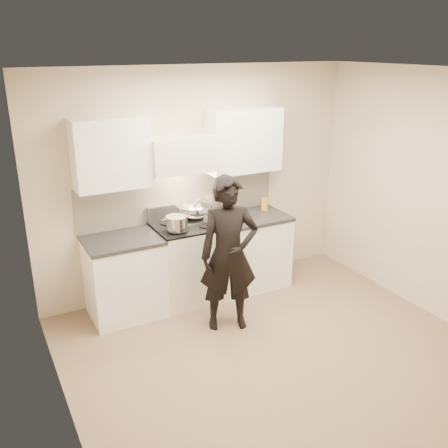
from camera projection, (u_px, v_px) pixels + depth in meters
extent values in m
plane|color=#836A4E|center=(274.00, 351.00, 5.02)|extent=(4.00, 4.00, 0.00)
cube|color=beige|center=(198.00, 181.00, 6.01)|extent=(4.00, 0.04, 2.70)
cube|color=beige|center=(436.00, 311.00, 3.10)|extent=(4.00, 0.04, 2.70)
cube|color=beige|center=(53.00, 269.00, 3.68)|extent=(0.04, 3.50, 2.70)
cube|color=beige|center=(433.00, 196.00, 5.43)|extent=(0.04, 3.50, 2.70)
cube|color=white|center=(285.00, 73.00, 4.10)|extent=(4.00, 3.50, 0.02)
cube|color=silver|center=(180.00, 197.00, 5.95)|extent=(2.50, 0.02, 0.53)
cube|color=#B1B2BC|center=(178.00, 211.00, 5.95)|extent=(0.76, 0.08, 0.20)
cube|color=silver|center=(181.00, 154.00, 5.58)|extent=(0.76, 0.40, 0.40)
cylinder|color=silver|center=(188.00, 173.00, 5.49)|extent=(0.66, 0.02, 0.02)
cube|color=white|center=(244.00, 140.00, 5.94)|extent=(0.90, 0.33, 0.75)
cube|color=white|center=(111.00, 154.00, 5.24)|extent=(0.80, 0.33, 0.75)
cube|color=beige|center=(209.00, 200.00, 6.13)|extent=(0.08, 0.01, 0.12)
cube|color=silver|center=(188.00, 263.00, 5.91)|extent=(0.76, 0.65, 0.92)
cube|color=black|center=(187.00, 226.00, 5.75)|extent=(0.76, 0.65, 0.02)
cube|color=silver|center=(196.00, 220.00, 5.92)|extent=(0.36, 0.34, 0.01)
cylinder|color=silver|center=(198.00, 247.00, 5.56)|extent=(0.62, 0.02, 0.02)
cylinder|color=black|center=(178.00, 231.00, 5.54)|extent=(0.18, 0.18, 0.01)
cylinder|color=black|center=(207.00, 226.00, 5.70)|extent=(0.18, 0.18, 0.01)
cylinder|color=black|center=(168.00, 223.00, 5.79)|extent=(0.18, 0.18, 0.01)
cylinder|color=black|center=(196.00, 218.00, 5.95)|extent=(0.18, 0.18, 0.01)
cube|color=white|center=(249.00, 252.00, 6.28)|extent=(0.90, 0.65, 0.88)
cube|color=black|center=(249.00, 217.00, 6.13)|extent=(0.92, 0.67, 0.04)
cube|color=white|center=(125.00, 278.00, 5.58)|extent=(0.80, 0.65, 0.88)
cube|color=black|center=(122.00, 240.00, 5.42)|extent=(0.82, 0.67, 0.04)
ellipsoid|color=silver|center=(194.00, 209.00, 5.89)|extent=(0.39, 0.39, 0.22)
torus|color=silver|center=(194.00, 205.00, 5.88)|extent=(0.41, 0.41, 0.02)
ellipsoid|color=beige|center=(194.00, 210.00, 5.90)|extent=(0.22, 0.22, 0.10)
cylinder|color=silver|center=(195.00, 204.00, 5.70)|extent=(0.07, 0.29, 0.21)
cylinder|color=silver|center=(177.00, 223.00, 5.52)|extent=(0.25, 0.25, 0.16)
cube|color=silver|center=(164.00, 220.00, 5.43)|extent=(0.05, 0.03, 0.01)
cube|color=silver|center=(188.00, 216.00, 5.58)|extent=(0.05, 0.03, 0.01)
cylinder|color=#B1B2BC|center=(223.00, 209.00, 6.14)|extent=(0.11, 0.11, 0.16)
cylinder|color=black|center=(225.00, 202.00, 6.11)|extent=(0.01, 0.01, 0.28)
cylinder|color=silver|center=(224.00, 202.00, 6.13)|extent=(0.01, 0.01, 0.28)
cylinder|color=#B1B2BC|center=(222.00, 202.00, 6.13)|extent=(0.01, 0.01, 0.28)
cylinder|color=black|center=(221.00, 202.00, 6.12)|extent=(0.01, 0.01, 0.28)
cylinder|color=#B1B2BC|center=(221.00, 203.00, 6.11)|extent=(0.01, 0.01, 0.28)
cylinder|color=silver|center=(221.00, 203.00, 6.09)|extent=(0.01, 0.01, 0.28)
cylinder|color=black|center=(223.00, 203.00, 6.09)|extent=(0.01, 0.01, 0.28)
cylinder|color=#B1B2BC|center=(224.00, 203.00, 6.09)|extent=(0.01, 0.01, 0.28)
cylinder|color=orange|center=(236.00, 209.00, 6.27)|extent=(0.04, 0.04, 0.06)
cylinder|color=red|center=(236.00, 206.00, 6.26)|extent=(0.04, 0.04, 0.02)
cylinder|color=#C68B26|center=(265.00, 204.00, 6.32)|extent=(0.09, 0.09, 0.16)
imported|color=black|center=(229.00, 254.00, 5.20)|extent=(0.71, 0.58, 1.68)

